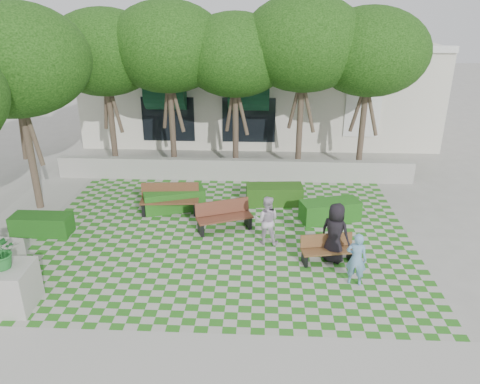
# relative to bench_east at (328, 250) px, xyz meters

# --- Properties ---
(ground) EXTENTS (90.00, 90.00, 0.00)m
(ground) POSITION_rel_bench_east_xyz_m (-3.16, 0.33, -0.40)
(ground) COLOR gray
(ground) RESTS_ON ground
(lawn) EXTENTS (12.00, 12.00, 0.00)m
(lawn) POSITION_rel_bench_east_xyz_m (-3.16, 1.33, -0.39)
(lawn) COLOR #2B721E
(lawn) RESTS_ON ground
(sidewalk_south) EXTENTS (16.00, 2.00, 0.01)m
(sidewalk_south) POSITION_rel_bench_east_xyz_m (-3.16, -4.37, -0.39)
(sidewalk_south) COLOR #9E9B93
(sidewalk_south) RESTS_ON ground
(sidewalk_west) EXTENTS (2.00, 12.00, 0.01)m
(sidewalk_west) POSITION_rel_bench_east_xyz_m (-10.36, 1.33, -0.39)
(sidewalk_west) COLOR #9E9B93
(sidewalk_west) RESTS_ON ground
(retaining_wall) EXTENTS (15.00, 0.36, 0.90)m
(retaining_wall) POSITION_rel_bench_east_xyz_m (-3.16, 6.53, 0.05)
(retaining_wall) COLOR #9E9B93
(retaining_wall) RESTS_ON ground
(bench_east) EXTENTS (1.63, 0.80, 0.82)m
(bench_east) POSITION_rel_bench_east_xyz_m (0.00, 0.00, 0.00)
(bench_east) COLOR brown
(bench_east) RESTS_ON ground
(bench_mid) EXTENTS (1.95, 1.26, 0.97)m
(bench_mid) POSITION_rel_bench_east_xyz_m (-3.20, 1.90, 0.07)
(bench_mid) COLOR #552B1D
(bench_mid) RESTS_ON ground
(bench_west) EXTENTS (2.10, 0.84, 1.08)m
(bench_west) POSITION_rel_bench_east_xyz_m (-5.23, 3.10, 0.12)
(bench_west) COLOR #512F1C
(bench_west) RESTS_ON ground
(hedge_east) EXTENTS (2.18, 1.34, 0.71)m
(hedge_east) POSITION_rel_bench_east_xyz_m (0.43, 2.79, -0.04)
(hedge_east) COLOR #1A5115
(hedge_east) RESTS_ON ground
(hedge_midright) EXTENTS (2.14, 0.98, 0.73)m
(hedge_midright) POSITION_rel_bench_east_xyz_m (-1.48, 4.10, -0.03)
(hedge_midright) COLOR #1F4813
(hedge_midright) RESTS_ON ground
(hedge_midleft) EXTENTS (2.34, 1.54, 0.76)m
(hedge_midleft) POSITION_rel_bench_east_xyz_m (-5.14, 3.41, -0.01)
(hedge_midleft) COLOR #1C5115
(hedge_midleft) RESTS_ON ground
(hedge_west) EXTENTS (1.91, 0.77, 0.67)m
(hedge_west) POSITION_rel_bench_east_xyz_m (-9.13, 1.30, -0.06)
(hedge_west) COLOR #164813
(hedge_west) RESTS_ON ground
(planter_front) EXTENTS (1.18, 1.18, 2.03)m
(planter_front) POSITION_rel_bench_east_xyz_m (-8.17, -2.59, 0.43)
(planter_front) COLOR #9E9B93
(planter_front) RESTS_ON ground
(person_blue) EXTENTS (0.63, 0.50, 1.52)m
(person_blue) POSITION_rel_bench_east_xyz_m (0.60, -1.12, 0.37)
(person_blue) COLOR #6998C0
(person_blue) RESTS_ON ground
(person_dark) EXTENTS (1.07, 0.98, 1.83)m
(person_dark) POSITION_rel_bench_east_xyz_m (0.18, 0.06, 0.52)
(person_dark) COLOR black
(person_dark) RESTS_ON ground
(person_white) EXTENTS (0.84, 0.69, 1.59)m
(person_white) POSITION_rel_bench_east_xyz_m (-1.79, 1.05, 0.40)
(person_white) COLOR silver
(person_white) RESTS_ON ground
(tree_row) EXTENTS (17.70, 13.40, 7.41)m
(tree_row) POSITION_rel_bench_east_xyz_m (-5.02, 6.28, 4.78)
(tree_row) COLOR #47382B
(tree_row) RESTS_ON ground
(building) EXTENTS (18.00, 8.92, 5.15)m
(building) POSITION_rel_bench_east_xyz_m (-2.23, 14.41, 2.12)
(building) COLOR beige
(building) RESTS_ON ground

